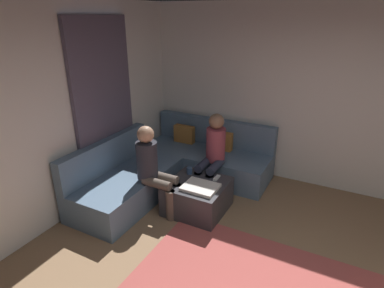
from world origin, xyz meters
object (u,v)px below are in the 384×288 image
(person_on_couch_side, at_px, (153,167))
(ottoman, at_px, (198,196))
(coffee_mug, at_px, (189,171))
(sectional_couch, at_px, (174,167))
(game_remote, at_px, (217,178))
(person_on_couch_back, at_px, (213,151))

(person_on_couch_side, bearing_deg, ottoman, 117.45)
(ottoman, relative_size, coffee_mug, 8.00)
(person_on_couch_side, bearing_deg, sectional_couch, -168.95)
(coffee_mug, xyz_separation_m, game_remote, (0.40, 0.04, -0.04))
(coffee_mug, bearing_deg, sectional_couch, 145.00)
(ottoman, bearing_deg, person_on_couch_back, 92.89)
(person_on_couch_back, bearing_deg, person_on_couch_side, 59.05)
(coffee_mug, distance_m, person_on_couch_side, 0.57)
(person_on_couch_side, bearing_deg, coffee_mug, 146.66)
(coffee_mug, relative_size, person_on_couch_back, 0.08)
(game_remote, bearing_deg, ottoman, -129.29)
(ottoman, distance_m, person_on_couch_side, 0.73)
(ottoman, distance_m, coffee_mug, 0.38)
(sectional_couch, height_order, coffee_mug, sectional_couch)
(sectional_couch, distance_m, game_remote, 0.90)
(ottoman, height_order, game_remote, game_remote)
(ottoman, xyz_separation_m, person_on_couch_side, (-0.51, -0.27, 0.45))
(ottoman, distance_m, game_remote, 0.36)
(sectional_couch, height_order, person_on_couch_side, person_on_couch_side)
(sectional_couch, bearing_deg, person_on_couch_side, -78.95)
(game_remote, xyz_separation_m, person_on_couch_back, (-0.21, 0.32, 0.23))
(game_remote, relative_size, person_on_couch_back, 0.12)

